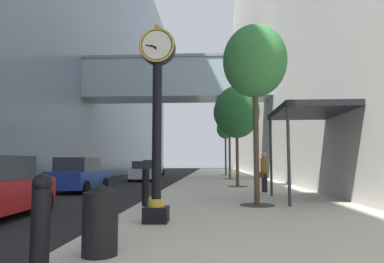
% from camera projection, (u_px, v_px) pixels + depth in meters
% --- Properties ---
extents(ground_plane, '(110.00, 110.00, 0.00)m').
position_uv_depth(ground_plane, '(183.00, 180.00, 27.89)').
color(ground_plane, black).
rests_on(ground_plane, ground).
extents(sidewalk_right, '(7.16, 80.00, 0.14)m').
position_uv_depth(sidewalk_right, '(225.00, 178.00, 30.67)').
color(sidewalk_right, beige).
rests_on(sidewalk_right, ground).
extents(building_block_left, '(24.36, 80.00, 30.50)m').
position_uv_depth(building_block_left, '(61.00, 22.00, 32.95)').
color(building_block_left, slate).
rests_on(building_block_left, ground).
extents(building_block_right, '(9.00, 80.00, 32.83)m').
position_uv_depth(building_block_right, '(309.00, 3.00, 31.65)').
color(building_block_right, '#B7B2A8').
rests_on(building_block_right, ground).
extents(street_clock, '(0.84, 0.55, 4.66)m').
position_uv_depth(street_clock, '(157.00, 111.00, 7.85)').
color(street_clock, black).
rests_on(street_clock, sidewalk_right).
extents(bollard_nearest, '(0.24, 0.24, 1.23)m').
position_uv_depth(bollard_nearest, '(41.00, 222.00, 4.09)').
color(bollard_nearest, black).
rests_on(bollard_nearest, sidewalk_right).
extents(bollard_third, '(0.24, 0.24, 1.23)m').
position_uv_depth(bollard_third, '(146.00, 185.00, 10.53)').
color(bollard_third, black).
rests_on(bollard_third, sidewalk_right).
extents(street_tree_near, '(2.08, 2.08, 5.86)m').
position_uv_depth(street_tree_near, '(255.00, 62.00, 11.03)').
color(street_tree_near, '#333335').
rests_on(street_tree_near, sidewalk_right).
extents(street_tree_mid_near, '(2.58, 2.58, 5.69)m').
position_uv_depth(street_tree_mid_near, '(237.00, 112.00, 19.17)').
color(street_tree_mid_near, '#333335').
rests_on(street_tree_mid_near, sidewalk_right).
extents(street_tree_mid_far, '(2.58, 2.58, 6.87)m').
position_uv_depth(street_tree_mid_far, '(229.00, 113.00, 27.46)').
color(street_tree_mid_far, '#333335').
rests_on(street_tree_mid_far, sidewalk_right).
extents(street_tree_far, '(1.86, 1.86, 5.94)m').
position_uv_depth(street_tree_far, '(225.00, 129.00, 35.59)').
color(street_tree_far, '#333335').
rests_on(street_tree_far, sidewalk_right).
extents(trash_bin, '(0.53, 0.53, 1.05)m').
position_uv_depth(trash_bin, '(100.00, 218.00, 4.98)').
color(trash_bin, black).
rests_on(trash_bin, sidewalk_right).
extents(pedestrian_walking, '(0.52, 0.50, 1.79)m').
position_uv_depth(pedestrian_walking, '(264.00, 171.00, 15.34)').
color(pedestrian_walking, '#23232D').
rests_on(pedestrian_walking, sidewalk_right).
extents(storefront_awning, '(2.40, 3.60, 3.30)m').
position_uv_depth(storefront_awning, '(308.00, 113.00, 12.17)').
color(storefront_awning, black).
rests_on(storefront_awning, sidewalk_right).
extents(car_silver_mid, '(2.21, 4.54, 1.56)m').
position_uv_depth(car_silver_mid, '(146.00, 171.00, 27.10)').
color(car_silver_mid, '#B7BABF').
rests_on(car_silver_mid, ground).
extents(car_grey_far, '(2.09, 4.12, 1.71)m').
position_uv_depth(car_grey_far, '(153.00, 168.00, 36.95)').
color(car_grey_far, slate).
rests_on(car_grey_far, ground).
extents(car_blue_trailing, '(2.00, 4.07, 1.73)m').
position_uv_depth(car_blue_trailing, '(79.00, 175.00, 17.06)').
color(car_blue_trailing, navy).
rests_on(car_blue_trailing, ground).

